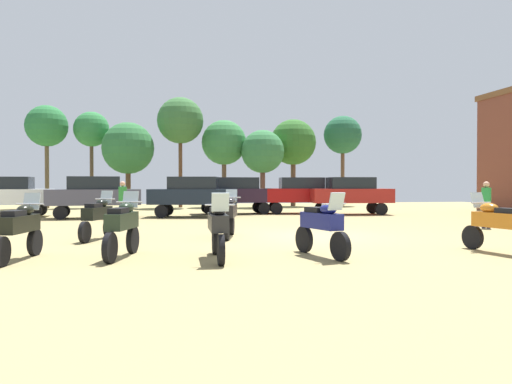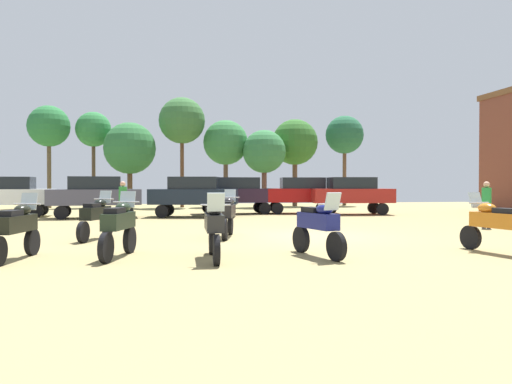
# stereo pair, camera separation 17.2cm
# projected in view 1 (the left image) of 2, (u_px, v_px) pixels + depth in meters

# --- Properties ---
(ground_plane) EXTENTS (44.00, 52.00, 0.02)m
(ground_plane) POSITION_uv_depth(u_px,v_px,m) (311.00, 236.00, 15.52)
(ground_plane) COLOR #988655
(motorcycle_1) EXTENTS (0.62, 2.25, 1.47)m
(motorcycle_1) POSITION_uv_depth(u_px,v_px,m) (218.00, 226.00, 10.67)
(motorcycle_1) COLOR black
(motorcycle_1) RESTS_ON ground
(motorcycle_2) EXTENTS (0.75, 2.24, 1.47)m
(motorcycle_2) POSITION_uv_depth(u_px,v_px,m) (230.00, 214.00, 15.11)
(motorcycle_2) COLOR black
(motorcycle_2) RESTS_ON ground
(motorcycle_3) EXTENTS (0.78, 2.09, 1.47)m
(motorcycle_3) POSITION_uv_depth(u_px,v_px,m) (322.00, 225.00, 11.12)
(motorcycle_3) COLOR black
(motorcycle_3) RESTS_ON ground
(motorcycle_4) EXTENTS (0.76, 2.21, 1.44)m
(motorcycle_4) POSITION_uv_depth(u_px,v_px,m) (499.00, 223.00, 11.69)
(motorcycle_4) COLOR black
(motorcycle_4) RESTS_ON ground
(motorcycle_7) EXTENTS (0.75, 2.11, 1.48)m
(motorcycle_7) POSITION_uv_depth(u_px,v_px,m) (122.00, 225.00, 10.94)
(motorcycle_7) COLOR black
(motorcycle_7) RESTS_ON ground
(motorcycle_8) EXTENTS (0.67, 2.17, 1.45)m
(motorcycle_8) POSITION_uv_depth(u_px,v_px,m) (20.00, 228.00, 10.53)
(motorcycle_8) COLOR black
(motorcycle_8) RESTS_ON ground
(motorcycle_9) EXTENTS (0.83, 2.17, 1.44)m
(motorcycle_9) POSITION_uv_depth(u_px,v_px,m) (98.00, 216.00, 14.48)
(motorcycle_9) COLOR black
(motorcycle_9) RESTS_ON ground
(car_1) EXTENTS (4.39, 2.03, 2.00)m
(car_1) POSITION_uv_depth(u_px,v_px,m) (235.00, 193.00, 26.97)
(car_1) COLOR black
(car_1) RESTS_ON ground
(car_2) EXTENTS (4.47, 2.27, 2.00)m
(car_2) POSITION_uv_depth(u_px,v_px,m) (94.00, 194.00, 23.65)
(car_2) COLOR black
(car_2) RESTS_ON ground
(car_3) EXTENTS (4.43, 2.15, 2.00)m
(car_3) POSITION_uv_depth(u_px,v_px,m) (350.00, 193.00, 26.47)
(car_3) COLOR black
(car_3) RESTS_ON ground
(car_4) EXTENTS (4.47, 2.27, 2.00)m
(car_4) POSITION_uv_depth(u_px,v_px,m) (301.00, 192.00, 27.48)
(car_4) COLOR black
(car_4) RESTS_ON ground
(car_5) EXTENTS (4.41, 2.09, 2.00)m
(car_5) POSITION_uv_depth(u_px,v_px,m) (6.00, 194.00, 24.36)
(car_5) COLOR black
(car_5) RESTS_ON ground
(car_6) EXTENTS (4.56, 2.56, 2.00)m
(car_6) POSITION_uv_depth(u_px,v_px,m) (194.00, 193.00, 24.45)
(car_6) COLOR black
(car_6) RESTS_ON ground
(person_1) EXTENTS (0.48, 0.48, 1.74)m
(person_1) POSITION_uv_depth(u_px,v_px,m) (486.00, 201.00, 18.27)
(person_1) COLOR #282342
(person_1) RESTS_ON ground
(person_2) EXTENTS (0.36, 0.36, 1.76)m
(person_2) POSITION_uv_depth(u_px,v_px,m) (123.00, 198.00, 20.91)
(person_2) COLOR #2B3641
(person_2) RESTS_ON ground
(tree_1) EXTENTS (2.79, 2.79, 6.96)m
(tree_1) POSITION_uv_depth(u_px,v_px,m) (47.00, 127.00, 33.24)
(tree_1) COLOR brown
(tree_1) RESTS_ON ground
(tree_2) EXTENTS (2.89, 2.89, 6.83)m
(tree_2) POSITION_uv_depth(u_px,v_px,m) (343.00, 135.00, 37.49)
(tree_2) COLOR brown
(tree_2) RESTS_ON ground
(tree_4) EXTENTS (3.22, 3.22, 7.68)m
(tree_4) POSITION_uv_depth(u_px,v_px,m) (180.00, 121.00, 34.30)
(tree_4) COLOR brown
(tree_4) RESTS_ON ground
(tree_5) EXTENTS (3.03, 3.03, 5.43)m
(tree_5) POSITION_uv_depth(u_px,v_px,m) (263.00, 152.00, 34.52)
(tree_5) COLOR brown
(tree_5) RESTS_ON ground
(tree_6) EXTENTS (3.39, 3.39, 6.45)m
(tree_6) POSITION_uv_depth(u_px,v_px,m) (293.00, 143.00, 36.55)
(tree_6) COLOR brown
(tree_6) RESTS_ON ground
(tree_7) EXTENTS (3.49, 3.49, 5.80)m
(tree_7) POSITION_uv_depth(u_px,v_px,m) (128.00, 148.00, 33.17)
(tree_7) COLOR brown
(tree_7) RESTS_ON ground
(tree_8) EXTENTS (2.43, 2.43, 6.66)m
(tree_8) POSITION_uv_depth(u_px,v_px,m) (91.00, 130.00, 34.13)
(tree_8) COLOR #4F3D2D
(tree_8) RESTS_ON ground
(tree_9) EXTENTS (3.20, 3.20, 6.21)m
(tree_9) POSITION_uv_depth(u_px,v_px,m) (224.00, 143.00, 35.16)
(tree_9) COLOR brown
(tree_9) RESTS_ON ground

